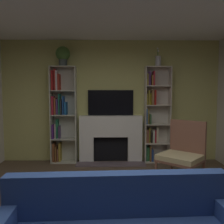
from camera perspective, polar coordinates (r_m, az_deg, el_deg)
name	(u,v)px	position (r m, az deg, el deg)	size (l,w,h in m)	color
wall_back_accent	(111,101)	(5.57, -0.32, 2.53)	(4.97, 0.06, 2.71)	tan
fireplace	(111,137)	(5.52, -0.30, -5.91)	(1.49, 0.53, 1.03)	white
tv	(111,103)	(5.52, -0.31, 2.16)	(1.01, 0.06, 0.57)	black
bookshelf_left	(61,114)	(5.55, -11.70, -0.45)	(0.56, 0.30, 2.11)	beige
bookshelf_right	(154,116)	(5.56, 9.74, -0.93)	(0.56, 0.28, 2.11)	beige
potted_plant	(63,55)	(5.54, -11.32, 12.86)	(0.31, 0.31, 0.42)	#49524E
vase_with_flowers	(158,61)	(5.54, 10.65, 11.60)	(0.12, 0.12, 0.40)	silver
armchair	(183,152)	(4.32, 16.08, -8.94)	(0.86, 0.86, 1.07)	brown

